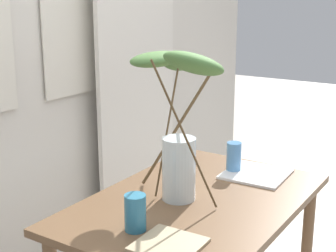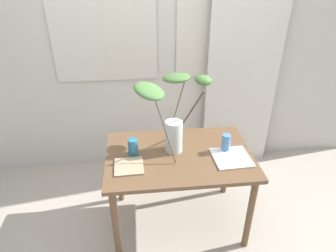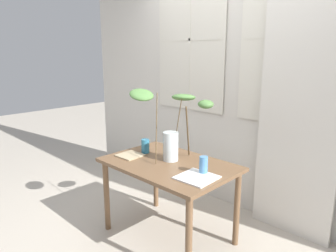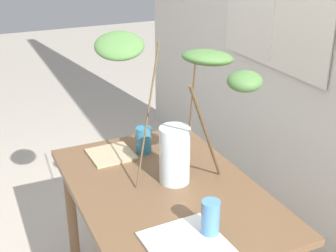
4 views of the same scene
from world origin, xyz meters
The scene contains 9 objects.
ground centered at (0.00, 0.00, 0.00)m, with size 14.00×14.00×0.00m, color #B7AD9E.
back_wall_with_windows centered at (0.00, 1.01, 1.49)m, with size 4.67×0.14×2.95m.
curtain_sheer_side centered at (0.76, 0.85, 1.13)m, with size 0.73×0.03×2.26m, color silver.
dining_table centered at (0.00, 0.00, 0.63)m, with size 1.14×0.76×0.72m.
vase_with_branches centered at (-0.05, 0.07, 1.07)m, with size 0.68×0.58×0.67m.
drinking_glass_blue_left centered at (-0.36, 0.04, 0.79)m, with size 0.08×0.08×0.13m, color teal.
drinking_glass_blue_right centered at (0.37, 0.01, 0.79)m, with size 0.07×0.07×0.14m, color #4C84BC.
plate_square_left centered at (-0.39, -0.12, 0.73)m, with size 0.21×0.21×0.01m, color tan.
plate_square_right centered at (0.39, -0.10, 0.73)m, with size 0.28×0.28×0.01m, color white.
Camera 2 is at (-0.29, -1.88, 2.07)m, focal length 31.72 mm.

